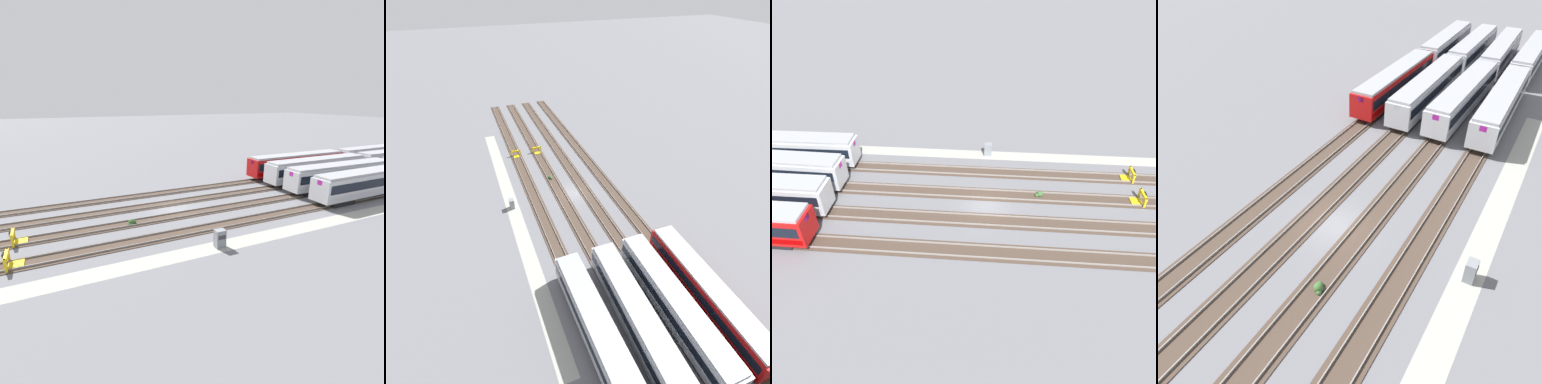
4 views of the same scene
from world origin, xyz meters
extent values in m
plane|color=slate|center=(0.00, 0.00, 0.00)|extent=(400.00, 400.00, 0.00)
cube|color=#9E9E93|center=(0.00, -10.29, 0.00)|extent=(54.00, 2.00, 0.01)
cube|color=#47382D|center=(0.00, -6.43, 0.03)|extent=(90.00, 2.24, 0.06)
cube|color=gray|center=(0.00, -5.71, 0.14)|extent=(90.00, 0.07, 0.15)
cube|color=gray|center=(0.00, -7.15, 0.14)|extent=(90.00, 0.07, 0.15)
cube|color=#47382D|center=(0.00, -2.14, 0.03)|extent=(90.00, 2.24, 0.06)
cube|color=gray|center=(0.00, -1.43, 0.14)|extent=(90.00, 0.07, 0.15)
cube|color=gray|center=(0.00, -2.86, 0.14)|extent=(90.00, 0.07, 0.15)
cube|color=#47382D|center=(0.00, 2.14, 0.03)|extent=(90.00, 2.24, 0.06)
cube|color=gray|center=(0.00, 2.86, 0.14)|extent=(90.00, 0.07, 0.15)
cube|color=gray|center=(0.00, 1.43, 0.14)|extent=(90.00, 0.07, 0.15)
cube|color=#47382D|center=(0.00, 6.43, 0.03)|extent=(90.00, 2.24, 0.06)
cube|color=gray|center=(0.00, 7.15, 0.14)|extent=(90.00, 0.07, 0.15)
cube|color=gray|center=(0.00, 5.71, 0.14)|extent=(90.00, 0.07, 0.15)
cube|color=#B7BABF|center=(24.43, 2.18, 2.05)|extent=(18.00, 2.82, 2.70)
cube|color=black|center=(24.43, 2.18, 2.37)|extent=(17.28, 2.86, 1.08)
cube|color=#A8AAAF|center=(24.43, 2.18, 1.29)|extent=(17.64, 2.85, 0.54)
cube|color=#999BA0|center=(24.43, 2.18, 3.55)|extent=(17.46, 2.54, 0.30)
cube|color=#B21E99|center=(33.39, 2.17, 3.05)|extent=(0.08, 0.70, 0.56)
cube|color=#B21E99|center=(15.47, 2.19, 3.05)|extent=(0.08, 0.70, 0.56)
cube|color=black|center=(30.01, 2.17, 0.35)|extent=(3.60, 2.24, 0.70)
cube|color=black|center=(18.85, 2.19, 0.35)|extent=(3.60, 2.24, 0.70)
cube|color=#B7BABF|center=(24.43, -6.47, 2.05)|extent=(18.04, 3.05, 2.70)
cube|color=black|center=(24.43, -6.47, 2.37)|extent=(17.32, 3.08, 1.08)
cube|color=#A8AAAF|center=(24.43, -6.47, 1.29)|extent=(17.68, 3.08, 0.54)
cube|color=#999BA0|center=(24.43, -6.47, 3.55)|extent=(17.49, 2.76, 0.30)
cube|color=#B21E99|center=(15.47, -6.60, 3.05)|extent=(0.09, 0.70, 0.56)
cube|color=black|center=(18.85, -6.55, 0.35)|extent=(3.63, 2.29, 0.70)
cube|color=#B7BABF|center=(43.48, 6.43, 2.05)|extent=(18.05, 3.12, 2.70)
cube|color=black|center=(43.48, 6.43, 2.37)|extent=(17.33, 3.15, 1.08)
cube|color=#A8AAAF|center=(43.48, 6.43, 1.29)|extent=(17.69, 3.14, 0.54)
cube|color=#999BA0|center=(43.48, 6.43, 3.55)|extent=(17.50, 2.83, 0.30)
cube|color=#B21E99|center=(34.52, 6.27, 3.05)|extent=(0.09, 0.70, 0.56)
cube|color=black|center=(37.90, 6.33, 0.35)|extent=(3.64, 2.30, 0.70)
cube|color=#B7BABF|center=(24.43, -2.17, 2.05)|extent=(18.06, 3.21, 2.70)
cube|color=black|center=(24.43, -2.17, 2.37)|extent=(17.34, 3.23, 1.08)
cube|color=#A8AAAF|center=(24.43, -2.17, 1.29)|extent=(17.70, 3.23, 0.54)
cube|color=#999BA0|center=(24.43, -2.17, 3.55)|extent=(17.51, 2.92, 0.30)
cube|color=#B21E99|center=(15.47, -1.96, 3.05)|extent=(0.10, 0.70, 0.56)
cube|color=black|center=(30.01, -2.29, 0.35)|extent=(3.65, 2.32, 0.70)
cube|color=black|center=(18.85, -2.04, 0.35)|extent=(3.65, 2.32, 0.70)
cube|color=#A80F0F|center=(24.43, 6.45, 2.05)|extent=(18.02, 2.92, 2.70)
cube|color=black|center=(24.43, 6.45, 2.37)|extent=(17.30, 2.96, 1.08)
cube|color=#990000|center=(24.43, 6.45, 1.29)|extent=(17.66, 2.95, 0.54)
cube|color=#999BA0|center=(24.43, 6.45, 3.55)|extent=(17.48, 2.64, 0.30)
cube|color=#B21E99|center=(33.39, 6.39, 3.05)|extent=(0.08, 0.70, 0.56)
cube|color=#B21E99|center=(15.47, 6.51, 3.05)|extent=(0.08, 0.70, 0.56)
cube|color=black|center=(30.01, 6.41, 0.35)|extent=(3.61, 2.26, 0.70)
cube|color=black|center=(18.85, 6.49, 0.35)|extent=(3.61, 2.26, 0.70)
cube|color=#B21E99|center=(34.35, 2.11, 3.05)|extent=(0.08, 0.70, 0.56)
cube|color=black|center=(37.73, 2.10, 0.35)|extent=(3.61, 2.25, 0.70)
cube|color=gold|center=(-16.22, -5.53, 0.57)|extent=(0.18, 0.18, 1.15)
cube|color=gold|center=(-16.22, -7.33, 0.57)|extent=(0.18, 0.18, 1.15)
cube|color=gold|center=(-16.22, -6.43, 1.00)|extent=(0.24, 2.00, 0.30)
cube|color=gold|center=(-15.67, -6.43, 0.09)|extent=(1.10, 1.08, 0.18)
cube|color=black|center=(-16.40, -6.43, 1.00)|extent=(0.12, 0.60, 0.44)
cube|color=gold|center=(-16.19, -1.24, 0.57)|extent=(0.18, 0.18, 1.15)
cube|color=gold|center=(-16.16, -3.04, 0.57)|extent=(0.18, 0.18, 1.15)
cube|color=gold|center=(-16.18, -2.14, 1.00)|extent=(0.27, 2.00, 0.30)
cube|color=gold|center=(-15.63, -2.13, 0.09)|extent=(1.12, 1.10, 0.18)
cube|color=black|center=(-16.36, -2.15, 1.00)|extent=(0.13, 0.60, 0.44)
cube|color=gray|center=(0.10, -10.33, 0.80)|extent=(0.90, 0.70, 1.60)
cube|color=#333338|center=(0.10, -10.69, 1.04)|extent=(0.70, 0.04, 0.36)
sphere|color=#38602D|center=(-5.68, -2.35, 0.28)|extent=(0.64, 0.64, 0.64)
sphere|color=#38602D|center=(-5.38, -2.23, 0.18)|extent=(0.44, 0.44, 0.44)
sphere|color=#38602D|center=(-5.90, -2.53, 0.14)|extent=(0.36, 0.36, 0.36)
camera|label=1|loc=(-11.92, -30.57, 12.28)|focal=28.00mm
camera|label=2|loc=(38.08, -13.81, 30.24)|focal=28.00mm
camera|label=3|loc=(-0.26, 29.96, 24.32)|focal=35.00mm
camera|label=4|loc=(-17.70, -11.79, 19.54)|focal=35.00mm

